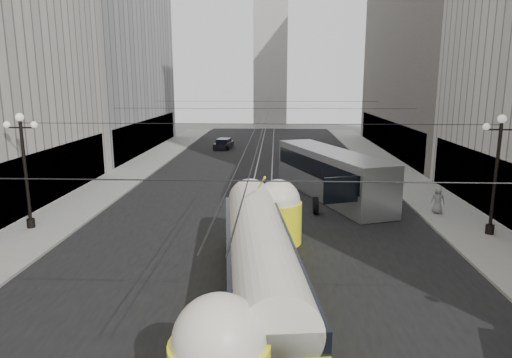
{
  "coord_description": "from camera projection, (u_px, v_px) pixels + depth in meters",
  "views": [
    {
      "loc": [
        1.06,
        -5.87,
        8.16
      ],
      "look_at": [
        0.17,
        14.72,
        3.75
      ],
      "focal_mm": 32.0,
      "sensor_mm": 36.0,
      "label": 1
    }
  ],
  "objects": [
    {
      "name": "building_left_far",
      "position": [
        93.0,
        27.0,
        52.24
      ],
      "size": [
        12.6,
        28.6,
        28.6
      ],
      "color": "#999999",
      "rests_on": "ground"
    },
    {
      "name": "sedan_white_far",
      "position": [
        299.0,
        152.0,
        50.08
      ],
      "size": [
        3.16,
        4.81,
        1.41
      ],
      "color": "silver",
      "rests_on": "ground"
    },
    {
      "name": "pedestrian_sidewalk_right",
      "position": [
        438.0,
        200.0,
        28.18
      ],
      "size": [
        0.9,
        0.66,
        1.66
      ],
      "primitive_type": "imported",
      "rotation": [
        0.0,
        0.0,
        2.93
      ],
      "color": "gray",
      "rests_on": "sidewalk_right"
    },
    {
      "name": "lamppost_right_mid",
      "position": [
        497.0,
        168.0,
        23.76
      ],
      "size": [
        1.86,
        0.44,
        6.37
      ],
      "color": "black",
      "rests_on": "sidewalk_right"
    },
    {
      "name": "city_bus",
      "position": [
        330.0,
        172.0,
        32.56
      ],
      "size": [
        7.21,
        13.75,
        3.37
      ],
      "color": "#9C9DA1",
      "rests_on": "ground"
    },
    {
      "name": "sidewalk_left",
      "position": [
        137.0,
        169.0,
        43.15
      ],
      "size": [
        4.0,
        72.0,
        0.15
      ],
      "primitive_type": "cube",
      "color": "gray",
      "rests_on": "ground"
    },
    {
      "name": "rail_left",
      "position": [
        254.0,
        178.0,
        39.27
      ],
      "size": [
        0.12,
        85.0,
        0.04
      ],
      "primitive_type": "cube",
      "color": "gray",
      "rests_on": "ground"
    },
    {
      "name": "streetcar",
      "position": [
        259.0,
        259.0,
        17.05
      ],
      "size": [
        3.88,
        15.39,
        3.37
      ],
      "color": "#FFFE16",
      "rests_on": "ground"
    },
    {
      "name": "building_right_far",
      "position": [
        449.0,
        6.0,
        50.13
      ],
      "size": [
        12.6,
        32.6,
        32.6
      ],
      "color": "#514C47",
      "rests_on": "ground"
    },
    {
      "name": "catenary",
      "position": [
        264.0,
        110.0,
        37.02
      ],
      "size": [
        25.0,
        72.0,
        0.23
      ],
      "color": "black",
      "rests_on": "ground"
    },
    {
      "name": "rail_right",
      "position": [
        272.0,
        179.0,
        39.21
      ],
      "size": [
        0.12,
        85.0,
        0.04
      ],
      "primitive_type": "cube",
      "color": "gray",
      "rests_on": "ground"
    },
    {
      "name": "road",
      "position": [
        263.0,
        178.0,
        39.24
      ],
      "size": [
        20.0,
        85.0,
        0.02
      ],
      "primitive_type": "cube",
      "color": "black",
      "rests_on": "ground"
    },
    {
      "name": "sedan_dark_far",
      "position": [
        224.0,
        144.0,
        56.57
      ],
      "size": [
        2.23,
        4.19,
        1.26
      ],
      "color": "black",
      "rests_on": "ground"
    },
    {
      "name": "distant_tower",
      "position": [
        271.0,
        43.0,
        82.52
      ],
      "size": [
        6.0,
        6.0,
        31.36
      ],
      "color": "#B2AFA8",
      "rests_on": "ground"
    },
    {
      "name": "sidewalk_right",
      "position": [
        394.0,
        171.0,
        42.13
      ],
      "size": [
        4.0,
        72.0,
        0.15
      ],
      "primitive_type": "cube",
      "color": "gray",
      "rests_on": "ground"
    },
    {
      "name": "lamppost_left_mid",
      "position": [
        25.0,
        164.0,
        24.82
      ],
      "size": [
        1.86,
        0.44,
        6.37
      ],
      "color": "black",
      "rests_on": "sidewalk_left"
    }
  ]
}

